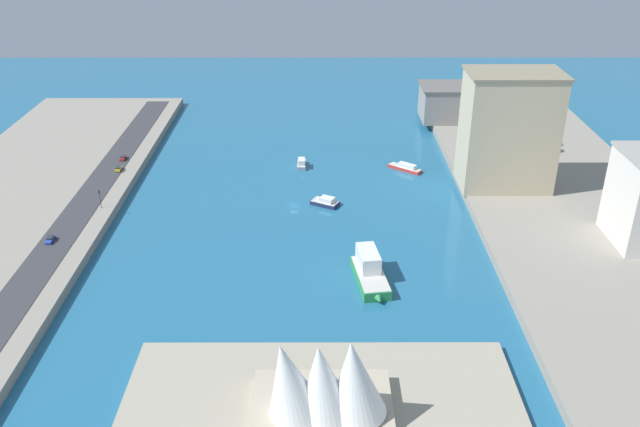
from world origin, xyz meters
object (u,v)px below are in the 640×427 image
object	(u,v)px
taxi_yellow_cab	(119,169)
tugboat_red	(405,168)
pickup_red	(123,158)
opera_landmark	(323,389)
yacht_sleek_gray	(302,163)
carpark_squat_concrete	(466,102)
ferry_green_doubledeck	(370,271)
hatchback_blue	(50,239)
traffic_light_waterfront	(100,196)
office_block_beige	(508,130)
patrol_launch_navy	(325,202)

from	to	relation	value
taxi_yellow_cab	tugboat_red	bearing A→B (deg)	-175.90
pickup_red	opera_landmark	size ratio (longest dim) A/B	0.16
tugboat_red	opera_landmark	xyz separation A→B (m)	(33.52, 140.23, 10.00)
yacht_sleek_gray	carpark_squat_concrete	bearing A→B (deg)	-145.67
ferry_green_doubledeck	hatchback_blue	xyz separation A→B (m)	(97.39, -17.30, 0.97)
hatchback_blue	tugboat_red	bearing A→B (deg)	-151.30
pickup_red	traffic_light_waterfront	world-z (taller)	traffic_light_waterfront
ferry_green_doubledeck	office_block_beige	size ratio (longest dim) A/B	0.56
carpark_squat_concrete	hatchback_blue	distance (m)	191.98
ferry_green_doubledeck	taxi_yellow_cab	xyz separation A→B (m)	(91.35, -73.46, 1.00)
patrol_launch_navy	taxi_yellow_cab	distance (m)	82.67
yacht_sleek_gray	pickup_red	bearing A→B (deg)	0.04
ferry_green_doubledeck	carpark_squat_concrete	xyz separation A→B (m)	(-53.35, -135.97, 7.99)
carpark_squat_concrete	patrol_launch_navy	bearing A→B (deg)	52.76
yacht_sleek_gray	patrol_launch_navy	xyz separation A→B (m)	(-9.27, 35.16, -0.29)
pickup_red	taxi_yellow_cab	size ratio (longest dim) A/B	1.08
office_block_beige	patrol_launch_navy	bearing A→B (deg)	9.38
carpark_squat_concrete	traffic_light_waterfront	size ratio (longest dim) A/B	6.52
taxi_yellow_cab	traffic_light_waterfront	distance (m)	32.57
ferry_green_doubledeck	office_block_beige	xyz separation A→B (m)	(-52.40, -60.37, 21.01)
taxi_yellow_cab	hatchback_blue	xyz separation A→B (m)	(6.03, 56.16, -0.04)
patrol_launch_navy	pickup_red	world-z (taller)	pickup_red
patrol_launch_navy	carpark_squat_concrete	xyz separation A→B (m)	(-65.57, -86.27, 9.87)
ferry_green_doubledeck	traffic_light_waterfront	size ratio (longest dim) A/B	3.61
tugboat_red	patrol_launch_navy	world-z (taller)	patrol_launch_navy
opera_landmark	taxi_yellow_cab	bearing A→B (deg)	-59.60
ferry_green_doubledeck	opera_landmark	xyz separation A→B (m)	(13.76, 58.80, 8.05)
traffic_light_waterfront	opera_landmark	world-z (taller)	opera_landmark
ferry_green_doubledeck	patrol_launch_navy	bearing A→B (deg)	-76.19
yacht_sleek_gray	taxi_yellow_cab	world-z (taller)	taxi_yellow_cab
pickup_red	traffic_light_waterfront	bearing A→B (deg)	95.26
tugboat_red	traffic_light_waterfront	size ratio (longest dim) A/B	2.01
yacht_sleek_gray	office_block_beige	bearing A→B (deg)	161.67
yacht_sleek_gray	hatchback_blue	world-z (taller)	hatchback_blue
opera_landmark	office_block_beige	bearing A→B (deg)	-119.04
yacht_sleek_gray	pickup_red	size ratio (longest dim) A/B	2.17
ferry_green_doubledeck	tugboat_red	bearing A→B (deg)	-103.64
ferry_green_doubledeck	carpark_squat_concrete	world-z (taller)	carpark_squat_concrete
yacht_sleek_gray	opera_landmark	distance (m)	144.19
tugboat_red	taxi_yellow_cab	xyz separation A→B (m)	(111.11, 7.97, 2.95)
pickup_red	opera_landmark	world-z (taller)	opera_landmark
yacht_sleek_gray	carpark_squat_concrete	world-z (taller)	carpark_squat_concrete
patrol_launch_navy	taxi_yellow_cab	bearing A→B (deg)	-16.72
office_block_beige	ferry_green_doubledeck	bearing A→B (deg)	49.04
carpark_squat_concrete	yacht_sleek_gray	bearing A→B (deg)	34.33
tugboat_red	patrol_launch_navy	xyz separation A→B (m)	(31.98, 31.74, 0.07)
traffic_light_waterfront	office_block_beige	bearing A→B (deg)	-172.25
office_block_beige	traffic_light_waterfront	distance (m)	143.33
opera_landmark	carpark_squat_concrete	bearing A→B (deg)	-109.01
traffic_light_waterfront	carpark_squat_concrete	bearing A→B (deg)	-146.28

